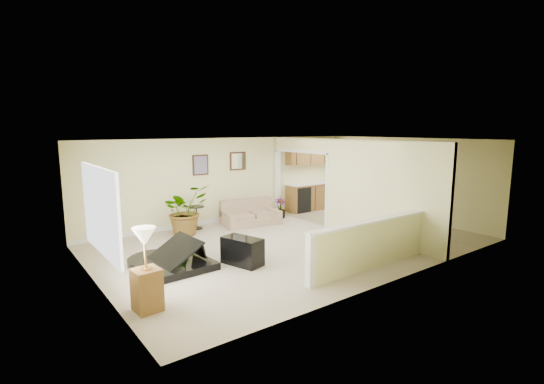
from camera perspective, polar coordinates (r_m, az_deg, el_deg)
floor at (r=9.76m, az=2.97°, el=-7.34°), size 9.00×9.00×0.00m
back_wall at (r=11.92m, az=-6.22°, el=1.78°), size 9.00×0.04×2.50m
front_wall at (r=7.47m, az=17.92°, el=-3.05°), size 9.00×0.04×2.50m
left_wall at (r=7.50m, az=-24.50°, el=-3.39°), size 0.04×6.00×2.50m
right_wall at (r=12.81m, az=18.72°, el=1.86°), size 0.04×6.00×2.50m
ceiling at (r=9.36m, az=3.10°, el=7.49°), size 9.00×6.00×0.04m
kitchen_vinyl at (r=11.96m, az=14.71°, el=-4.52°), size 2.70×6.00×0.01m
interior_partition at (r=10.89m, az=9.48°, el=0.84°), size 0.18×5.99×2.50m
pony_half_wall at (r=8.11m, az=13.92°, el=-7.24°), size 3.42×0.22×1.00m
left_window at (r=6.99m, az=-23.60°, el=-2.53°), size 0.05×2.15×1.45m
wall_art_left at (r=11.39m, az=-10.32°, el=3.87°), size 0.48×0.04×0.58m
wall_mirror at (r=11.99m, az=-4.96°, el=4.49°), size 0.55×0.04×0.55m
kitchen_cabinets at (r=13.65m, az=6.00°, el=1.12°), size 2.36×0.65×2.33m
piano at (r=8.16m, az=-14.59°, el=-6.93°), size 1.69×1.75×1.32m
piano_bench at (r=8.20m, az=-4.32°, el=-8.53°), size 0.66×0.94×0.56m
loveseat at (r=11.56m, az=-3.24°, el=-2.93°), size 1.76×1.17×0.93m
accent_table at (r=11.17m, az=-10.88°, el=-3.20°), size 0.44×0.44×0.64m
palm_plant at (r=10.59m, az=-12.45°, el=-2.62°), size 1.38×1.26×1.32m
small_plant at (r=12.36m, az=1.19°, el=-2.56°), size 0.41×0.41×0.61m
lamp_stand at (r=6.42m, az=-17.74°, el=-11.49°), size 0.41×0.41×1.31m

